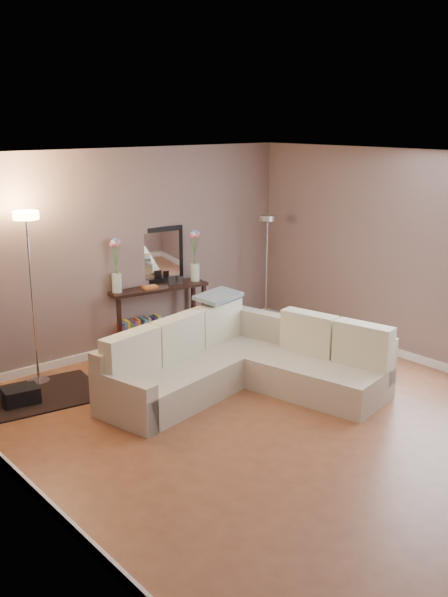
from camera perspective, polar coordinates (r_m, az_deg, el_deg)
floor at (r=6.87m, az=4.36°, el=-10.29°), size 5.00×5.50×0.01m
ceiling at (r=6.21m, az=4.85°, el=11.99°), size 5.00×5.50×0.01m
wall_back at (r=8.55m, az=-8.49°, el=3.95°), size 5.00×0.02×2.60m
wall_left at (r=5.06m, az=-16.23°, el=-4.48°), size 0.02×5.50×2.60m
wall_right at (r=8.33m, az=17.04°, el=3.14°), size 0.02×5.50×2.60m
baseboard_back at (r=8.86m, az=-8.08°, el=-4.02°), size 5.00×0.03×0.10m
baseboard_left at (r=5.60m, az=-15.01°, el=-16.55°), size 0.03×5.50×0.10m
baseboard_right at (r=8.65m, az=16.31°, el=-5.00°), size 0.03×5.50×0.10m
sectional_sofa at (r=7.44m, az=1.10°, el=-5.59°), size 2.77×2.38×0.83m
throw_blanket at (r=7.89m, az=-0.48°, el=0.22°), size 0.66×0.49×0.08m
console_table at (r=8.77m, az=-6.15°, el=-1.30°), size 1.38×0.53×0.82m
leaning_mirror at (r=8.78m, az=-6.30°, el=3.63°), size 0.95×0.16×0.74m
table_decor at (r=8.67m, az=-5.64°, el=1.15°), size 0.57×0.17×0.13m
flower_vase_left at (r=8.41m, az=-9.23°, el=2.44°), size 0.16×0.14×0.71m
flower_vase_right at (r=8.91m, az=-2.52°, el=3.34°), size 0.16×0.14×0.71m
floor_lamp_lit at (r=7.60m, az=-16.34°, el=2.84°), size 0.32×0.32×1.98m
floor_lamp_unlit at (r=9.42m, az=3.69°, el=4.24°), size 0.26×0.26×1.64m
charcoal_rug at (r=7.64m, az=-15.56°, el=-7.99°), size 1.42×1.14×0.02m
black_bag at (r=7.47m, az=-17.00°, el=-8.17°), size 0.40×0.31×0.24m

